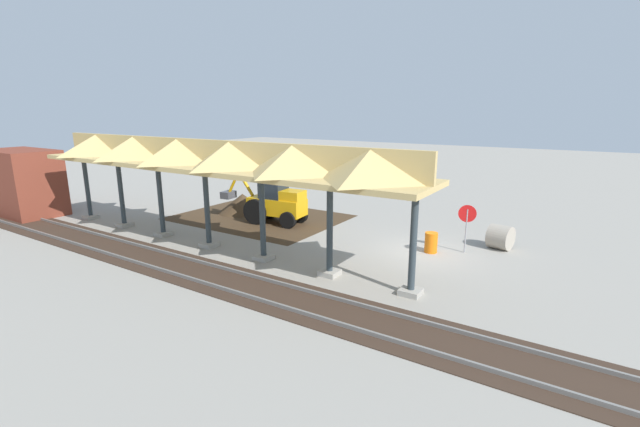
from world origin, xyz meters
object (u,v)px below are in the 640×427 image
backhoe (274,201)px  brick_utility_building (23,182)px  stop_sign (467,219)px  traffic_barrel (431,242)px  concrete_pipe (500,237)px

backhoe → brick_utility_building: bearing=24.7°
backhoe → stop_sign: bearing=-177.2°
stop_sign → traffic_barrel: (1.27, 0.77, -1.09)m
stop_sign → brick_utility_building: bearing=16.0°
concrete_pipe → traffic_barrel: concrete_pipe is taller
brick_utility_building → traffic_barrel: 23.82m
brick_utility_building → traffic_barrel: bearing=-165.0°
stop_sign → traffic_barrel: bearing=31.4°
stop_sign → concrete_pipe: 2.10m
stop_sign → traffic_barrel: size_ratio=2.39×
traffic_barrel → stop_sign: bearing=-148.6°
backhoe → concrete_pipe: (-11.46, -1.91, -0.72)m
backhoe → traffic_barrel: (-8.99, 0.28, -0.81)m
stop_sign → backhoe: 10.28m
concrete_pipe → traffic_barrel: bearing=41.6°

